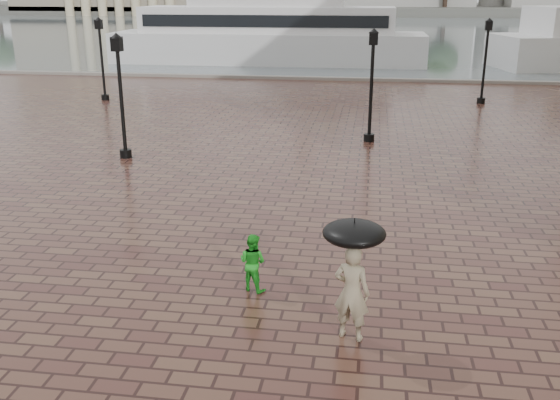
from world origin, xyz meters
name	(u,v)px	position (x,y,z in m)	size (l,w,h in m)	color
ground	(217,288)	(0.00, 0.00, 0.00)	(300.00, 300.00, 0.00)	#3C1F1B
harbour_water	(357,28)	(0.00, 92.00, 0.00)	(240.00, 240.00, 0.00)	#4A565A
quay_edge	(329,80)	(0.00, 32.00, 0.00)	(80.00, 0.60, 0.30)	slate
far_shore	(365,9)	(0.00, 160.00, 1.00)	(300.00, 60.00, 2.00)	#4C4C47
street_lamps	(275,72)	(-1.50, 17.50, 2.33)	(21.44, 14.44, 4.40)	black
adult_pedestrian	(352,293)	(2.88, -1.57, 0.90)	(0.66, 0.43, 1.80)	gray
child_pedestrian	(253,262)	(0.77, 0.04, 0.62)	(0.60, 0.47, 1.24)	#1C9820
ferry_near	(268,32)	(-5.89, 41.79, 2.57)	(26.13, 6.48, 8.55)	silver
umbrella	(354,233)	(2.88, -1.57, 2.04)	(1.10, 1.10, 1.17)	black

